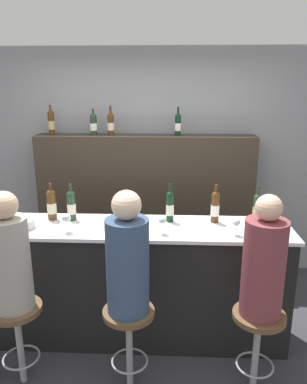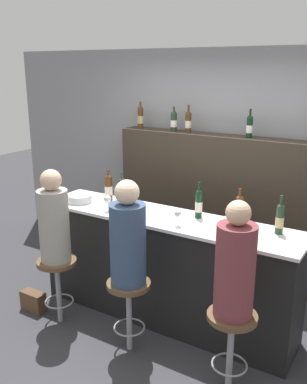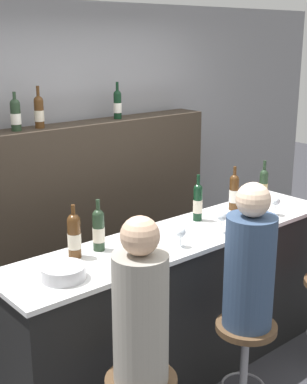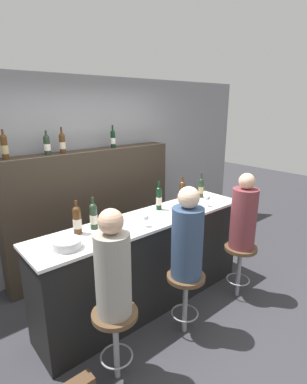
# 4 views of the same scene
# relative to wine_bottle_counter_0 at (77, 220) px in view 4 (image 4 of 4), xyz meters

# --- Properties ---
(ground_plane) EXTENTS (16.00, 16.00, 0.00)m
(ground_plane) POSITION_rel_wine_bottle_counter_0_xyz_m (0.75, -0.40, -1.20)
(ground_plane) COLOR #333338
(wall_back) EXTENTS (6.40, 0.05, 2.60)m
(wall_back) POSITION_rel_wine_bottle_counter_0_xyz_m (0.75, 1.26, 0.10)
(wall_back) COLOR gray
(wall_back) RESTS_ON ground_plane
(bar_counter) EXTENTS (2.58, 0.58, 1.06)m
(bar_counter) POSITION_rel_wine_bottle_counter_0_xyz_m (0.75, -0.13, -0.67)
(bar_counter) COLOR black
(bar_counter) RESTS_ON ground_plane
(back_bar_cabinet) EXTENTS (2.41, 0.28, 1.66)m
(back_bar_cabinet) POSITION_rel_wine_bottle_counter_0_xyz_m (0.75, 1.04, -0.36)
(back_bar_cabinet) COLOR #382D23
(back_bar_cabinet) RESTS_ON ground_plane
(wine_bottle_counter_0) EXTENTS (0.08, 0.08, 0.33)m
(wine_bottle_counter_0) POSITION_rel_wine_bottle_counter_0_xyz_m (0.00, 0.00, 0.00)
(wine_bottle_counter_0) COLOR #4C2D14
(wine_bottle_counter_0) RESTS_ON bar_counter
(wine_bottle_counter_1) EXTENTS (0.08, 0.08, 0.32)m
(wine_bottle_counter_1) POSITION_rel_wine_bottle_counter_0_xyz_m (0.17, -0.00, -0.00)
(wine_bottle_counter_1) COLOR #233823
(wine_bottle_counter_1) RESTS_ON bar_counter
(wine_bottle_counter_2) EXTENTS (0.07, 0.07, 0.34)m
(wine_bottle_counter_2) POSITION_rel_wine_bottle_counter_0_xyz_m (1.03, 0.00, 0.00)
(wine_bottle_counter_2) COLOR black
(wine_bottle_counter_2) RESTS_ON bar_counter
(wine_bottle_counter_3) EXTENTS (0.07, 0.07, 0.34)m
(wine_bottle_counter_3) POSITION_rel_wine_bottle_counter_0_xyz_m (1.41, 0.00, 0.00)
(wine_bottle_counter_3) COLOR #4C2D14
(wine_bottle_counter_3) RESTS_ON bar_counter
(wine_bottle_counter_4) EXTENTS (0.07, 0.07, 0.33)m
(wine_bottle_counter_4) POSITION_rel_wine_bottle_counter_0_xyz_m (1.76, 0.00, -0.01)
(wine_bottle_counter_4) COLOR #233823
(wine_bottle_counter_4) RESTS_ON bar_counter
(wine_bottle_backbar_0) EXTENTS (0.07, 0.07, 0.32)m
(wine_bottle_backbar_0) POSITION_rel_wine_bottle_counter_0_xyz_m (-0.28, 1.04, 0.60)
(wine_bottle_backbar_0) COLOR #4C2D14
(wine_bottle_backbar_0) RESTS_ON back_bar_cabinet
(wine_bottle_backbar_1) EXTENTS (0.08, 0.08, 0.28)m
(wine_bottle_backbar_1) POSITION_rel_wine_bottle_counter_0_xyz_m (0.19, 1.04, 0.59)
(wine_bottle_backbar_1) COLOR #233823
(wine_bottle_backbar_1) RESTS_ON back_bar_cabinet
(wine_bottle_backbar_2) EXTENTS (0.07, 0.07, 0.31)m
(wine_bottle_backbar_2) POSITION_rel_wine_bottle_counter_0_xyz_m (0.38, 1.04, 0.59)
(wine_bottle_backbar_2) COLOR #4C2D14
(wine_bottle_backbar_2) RESTS_ON back_bar_cabinet
(wine_bottle_backbar_3) EXTENTS (0.07, 0.07, 0.30)m
(wine_bottle_backbar_3) POSITION_rel_wine_bottle_counter_0_xyz_m (1.10, 1.04, 0.59)
(wine_bottle_backbar_3) COLOR black
(wine_bottle_backbar_3) RESTS_ON back_bar_cabinet
(wine_glass_0) EXTENTS (0.08, 0.08, 0.16)m
(wine_glass_0) POSITION_rel_wine_bottle_counter_0_xyz_m (0.21, -0.29, -0.02)
(wine_glass_0) COLOR silver
(wine_glass_0) RESTS_ON bar_counter
(wine_glass_1) EXTENTS (0.07, 0.07, 0.13)m
(wine_glass_1) POSITION_rel_wine_bottle_counter_0_xyz_m (0.59, -0.29, -0.05)
(wine_glass_1) COLOR silver
(wine_glass_1) RESTS_ON bar_counter
(wine_glass_2) EXTENTS (0.07, 0.07, 0.15)m
(wine_glass_2) POSITION_rel_wine_bottle_counter_0_xyz_m (0.97, -0.29, -0.03)
(wine_glass_2) COLOR silver
(wine_glass_2) RESTS_ON bar_counter
(wine_glass_3) EXTENTS (0.07, 0.07, 0.14)m
(wine_glass_3) POSITION_rel_wine_bottle_counter_0_xyz_m (1.54, -0.29, -0.04)
(wine_glass_3) COLOR silver
(wine_glass_3) RESTS_ON bar_counter
(metal_bowl) EXTENTS (0.25, 0.25, 0.07)m
(metal_bowl) POSITION_rel_wine_bottle_counter_0_xyz_m (-0.21, -0.21, -0.10)
(metal_bowl) COLOR #B7B7BC
(metal_bowl) RESTS_ON bar_counter
(bar_stool_left) EXTENTS (0.37, 0.37, 0.65)m
(bar_stool_left) POSITION_rel_wine_bottle_counter_0_xyz_m (-0.08, -0.72, -0.69)
(bar_stool_left) COLOR gray
(bar_stool_left) RESTS_ON ground_plane
(guest_seated_left) EXTENTS (0.28, 0.28, 0.87)m
(guest_seated_left) POSITION_rel_wine_bottle_counter_0_xyz_m (-0.08, -0.72, -0.16)
(guest_seated_left) COLOR gray
(guest_seated_left) RESTS_ON bar_stool_left
(bar_stool_middle) EXTENTS (0.37, 0.37, 0.65)m
(bar_stool_middle) POSITION_rel_wine_bottle_counter_0_xyz_m (0.74, -0.72, -0.69)
(bar_stool_middle) COLOR gray
(bar_stool_middle) RESTS_ON ground_plane
(guest_seated_middle) EXTENTS (0.30, 0.30, 0.89)m
(guest_seated_middle) POSITION_rel_wine_bottle_counter_0_xyz_m (0.74, -0.72, -0.15)
(guest_seated_middle) COLOR #334766
(guest_seated_middle) RESTS_ON bar_stool_middle
(bar_stool_right) EXTENTS (0.37, 0.37, 0.65)m
(bar_stool_right) POSITION_rel_wine_bottle_counter_0_xyz_m (1.67, -0.72, -0.69)
(bar_stool_right) COLOR gray
(bar_stool_right) RESTS_ON ground_plane
(guest_seated_right) EXTENTS (0.29, 0.29, 0.87)m
(guest_seated_right) POSITION_rel_wine_bottle_counter_0_xyz_m (1.67, -0.72, -0.16)
(guest_seated_right) COLOR brown
(guest_seated_right) RESTS_ON bar_stool_right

